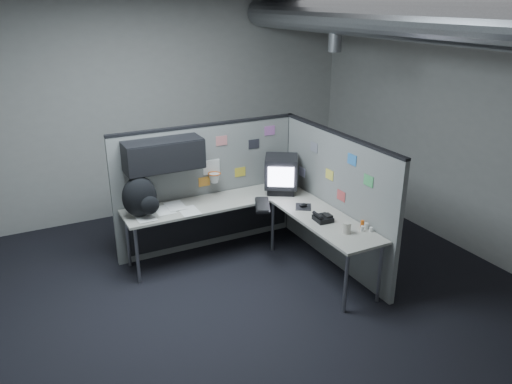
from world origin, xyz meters
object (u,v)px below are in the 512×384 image
desk (245,214)px  monitor (281,174)px  phone (323,218)px  keyboard (262,205)px  backpack (140,198)px

desk → monitor: size_ratio=4.14×
phone → keyboard: bearing=135.0°
desk → phone: size_ratio=11.05×
monitor → keyboard: 0.60m
desk → phone: phone is taller
monitor → keyboard: monitor is taller
backpack → phone: bearing=-37.7°
desk → backpack: (-1.19, 0.24, 0.35)m
desk → keyboard: 0.25m
desk → keyboard: keyboard is taller
desk → backpack: 1.26m
monitor → backpack: backpack is taller
desk → keyboard: (0.17, -0.12, 0.14)m
monitor → backpack: bearing=165.2°
keyboard → backpack: backpack is taller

